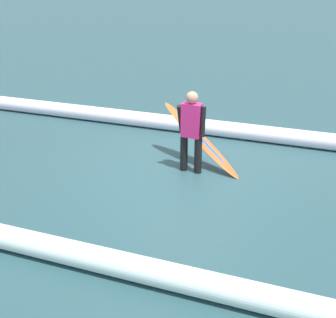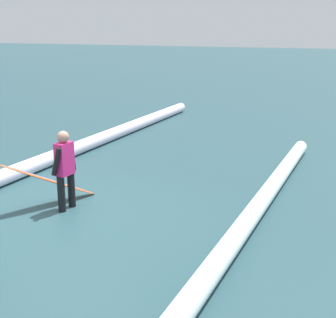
# 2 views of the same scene
# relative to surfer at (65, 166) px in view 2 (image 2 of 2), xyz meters

# --- Properties ---
(ground_plane) EXTENTS (142.40, 142.40, 0.00)m
(ground_plane) POSITION_rel_surfer_xyz_m (0.17, -0.05, -0.83)
(ground_plane) COLOR #284B52
(surfer) EXTENTS (0.52, 0.25, 1.50)m
(surfer) POSITION_rel_surfer_xyz_m (0.00, 0.00, 0.00)
(surfer) COLOR black
(surfer) RESTS_ON ground_plane
(surfboard) EXTENTS (1.88, 1.13, 1.04)m
(surfboard) POSITION_rel_surfer_xyz_m (-0.03, -0.41, -0.33)
(surfboard) COLOR #E55926
(surfboard) RESTS_ON ground_plane
(wave_crest_foreground) EXTENTS (19.83, 0.37, 0.35)m
(wave_crest_foreground) POSITION_rel_surfer_xyz_m (-0.62, -2.10, -0.66)
(wave_crest_foreground) COLOR white
(wave_crest_foreground) RESTS_ON ground_plane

